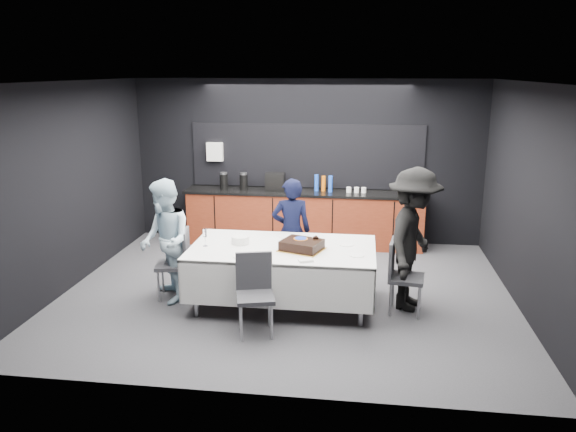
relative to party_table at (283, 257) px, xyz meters
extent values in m
plane|color=#404045|center=(0.00, 0.40, -0.64)|extent=(6.00, 6.00, 0.00)
cube|color=white|center=(0.00, 0.40, 2.16)|extent=(6.00, 5.00, 0.04)
cube|color=black|center=(0.00, 2.90, 0.76)|extent=(6.00, 0.04, 2.80)
cube|color=black|center=(0.00, -2.10, 0.76)|extent=(6.00, 0.04, 2.80)
cube|color=black|center=(-3.00, 0.40, 0.76)|extent=(0.04, 5.00, 2.80)
cube|color=black|center=(3.00, 0.40, 0.76)|extent=(0.04, 5.00, 2.80)
cube|color=#62200F|center=(0.00, 2.60, -0.19)|extent=(4.00, 0.60, 0.90)
cube|color=black|center=(0.00, 2.60, 0.28)|extent=(4.10, 0.64, 0.04)
cube|color=black|center=(0.00, 2.88, 0.86)|extent=(4.00, 0.03, 1.10)
cube|color=white|center=(-1.60, 2.83, 0.91)|extent=(0.28, 0.12, 0.32)
cylinder|color=black|center=(-1.40, 2.60, 0.43)|extent=(0.14, 0.14, 0.26)
cylinder|color=black|center=(-1.05, 2.60, 0.43)|extent=(0.14, 0.14, 0.26)
cube|color=black|center=(-0.50, 2.60, 0.45)|extent=(0.32, 0.24, 0.30)
cylinder|color=blue|center=(0.20, 2.65, 0.44)|extent=(0.07, 0.07, 0.28)
cylinder|color=orange|center=(0.32, 2.65, 0.43)|extent=(0.07, 0.07, 0.26)
cylinder|color=blue|center=(0.44, 2.58, 0.44)|extent=(0.07, 0.07, 0.28)
cylinder|color=white|center=(0.75, 2.60, 0.34)|extent=(0.08, 0.08, 0.09)
cylinder|color=white|center=(0.88, 2.60, 0.34)|extent=(0.08, 0.08, 0.09)
cylinder|color=white|center=(1.00, 2.60, 0.34)|extent=(0.08, 0.08, 0.09)
cylinder|color=#99999E|center=(-1.40, 2.60, 0.57)|extent=(0.12, 0.12, 0.03)
cylinder|color=#99999E|center=(-1.05, 2.60, 0.57)|extent=(0.12, 0.12, 0.03)
cylinder|color=#99999E|center=(-1.00, -0.50, -0.27)|extent=(0.06, 0.06, 0.75)
cylinder|color=#99999E|center=(-1.00, 0.50, -0.27)|extent=(0.06, 0.06, 0.75)
cylinder|color=#99999E|center=(1.00, -0.50, -0.27)|extent=(0.06, 0.06, 0.75)
cylinder|color=#99999E|center=(1.00, 0.50, -0.27)|extent=(0.06, 0.06, 0.75)
cube|color=silver|center=(0.00, 0.00, 0.12)|extent=(2.32, 1.32, 0.04)
cube|color=silver|center=(0.00, -0.65, -0.15)|extent=(2.32, 0.02, 0.55)
cube|color=silver|center=(0.00, 0.65, -0.15)|extent=(2.32, 0.02, 0.55)
cube|color=silver|center=(-1.15, 0.00, -0.15)|extent=(0.02, 1.32, 0.55)
cube|color=silver|center=(1.15, 0.00, -0.15)|extent=(0.02, 1.32, 0.55)
cube|color=gold|center=(0.25, -0.10, 0.14)|extent=(0.61, 0.55, 0.01)
cube|color=black|center=(0.25, -0.10, 0.20)|extent=(0.56, 0.51, 0.10)
cube|color=black|center=(0.25, -0.10, 0.26)|extent=(0.56, 0.51, 0.01)
cylinder|color=orange|center=(0.23, -0.04, 0.27)|extent=(0.18, 0.18, 0.00)
cylinder|color=#1737AF|center=(0.23, -0.04, 0.27)|extent=(0.15, 0.15, 0.01)
sphere|color=black|center=(0.43, 0.02, 0.28)|extent=(0.04, 0.04, 0.04)
sphere|color=black|center=(0.45, -0.02, 0.28)|extent=(0.04, 0.04, 0.04)
sphere|color=black|center=(0.41, -0.02, 0.28)|extent=(0.04, 0.04, 0.04)
cylinder|color=white|center=(-0.56, 0.05, 0.19)|extent=(0.23, 0.23, 0.10)
cylinder|color=white|center=(-0.44, -0.44, 0.14)|extent=(0.20, 0.20, 0.01)
cylinder|color=white|center=(0.79, 0.18, 0.14)|extent=(0.19, 0.19, 0.01)
cylinder|color=white|center=(0.93, -0.23, 0.14)|extent=(0.18, 0.18, 0.01)
cylinder|color=white|center=(-0.03, 0.44, 0.14)|extent=(0.20, 0.20, 0.01)
cube|color=white|center=(0.34, -0.52, 0.15)|extent=(0.20, 0.16, 0.03)
cylinder|color=white|center=(-0.98, -0.11, 0.14)|extent=(0.06, 0.06, 0.00)
cylinder|color=white|center=(-0.98, -0.11, 0.20)|extent=(0.01, 0.01, 0.12)
cylinder|color=white|center=(-0.98, -0.11, 0.31)|extent=(0.05, 0.05, 0.10)
cube|color=#303035|center=(-1.47, 0.04, -0.19)|extent=(0.49, 0.49, 0.05)
cube|color=#303035|center=(-1.29, 0.08, 0.06)|extent=(0.12, 0.42, 0.45)
cylinder|color=#99999E|center=(-1.67, 0.18, -0.42)|extent=(0.03, 0.03, 0.44)
cylinder|color=#99999E|center=(-1.61, -0.16, -0.42)|extent=(0.03, 0.03, 0.44)
cylinder|color=#99999E|center=(-1.34, 0.24, -0.42)|extent=(0.03, 0.03, 0.44)
cylinder|color=#99999E|center=(-1.28, -0.09, -0.42)|extent=(0.03, 0.03, 0.44)
cube|color=#303035|center=(1.55, -0.04, -0.19)|extent=(0.48, 0.48, 0.05)
cube|color=#303035|center=(1.36, -0.02, 0.06)|extent=(0.10, 0.42, 0.45)
cylinder|color=#99999E|center=(1.69, -0.23, -0.42)|extent=(0.03, 0.03, 0.44)
cylinder|color=#99999E|center=(1.74, 0.10, -0.42)|extent=(0.03, 0.03, 0.44)
cylinder|color=#99999E|center=(1.36, -0.19, -0.42)|extent=(0.03, 0.03, 0.44)
cylinder|color=#99999E|center=(1.40, 0.15, -0.42)|extent=(0.03, 0.03, 0.44)
cube|color=#303035|center=(-0.19, -0.88, -0.19)|extent=(0.51, 0.51, 0.05)
cube|color=#303035|center=(-0.24, -0.69, 0.06)|extent=(0.42, 0.14, 0.45)
cylinder|color=#99999E|center=(-0.31, -1.08, -0.42)|extent=(0.03, 0.03, 0.44)
cylinder|color=#99999E|center=(0.02, -1.00, -0.42)|extent=(0.03, 0.03, 0.44)
cylinder|color=#99999E|center=(-0.40, -0.75, -0.42)|extent=(0.03, 0.03, 0.44)
cylinder|color=#99999E|center=(-0.07, -0.67, -0.42)|extent=(0.03, 0.03, 0.44)
imported|color=black|center=(0.01, 0.79, 0.11)|extent=(0.61, 0.46, 1.51)
imported|color=silver|center=(-1.52, -0.06, 0.16)|extent=(0.92, 0.98, 1.61)
imported|color=black|center=(1.62, 0.12, 0.26)|extent=(1.00, 1.31, 1.80)
camera|label=1|loc=(0.96, -6.68, 2.31)|focal=35.00mm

